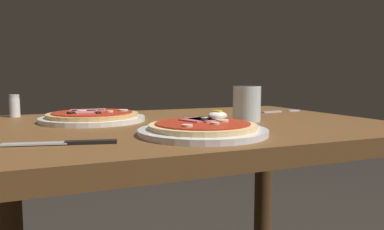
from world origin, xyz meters
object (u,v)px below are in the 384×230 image
pizza_across_left (93,117)px  water_glass_near (247,106)px  dining_table (187,172)px  pizza_foreground (203,129)px  knife (69,143)px  salt_shaker (14,106)px  fork (278,111)px

pizza_across_left → water_glass_near: size_ratio=2.95×
dining_table → water_glass_near: size_ratio=10.91×
pizza_foreground → knife: size_ratio=1.39×
pizza_foreground → water_glass_near: water_glass_near is taller
dining_table → knife: (-0.31, -0.21, 0.14)m
knife → salt_shaker: bearing=102.9°
pizza_across_left → salt_shaker: size_ratio=4.17×
pizza_across_left → knife: pizza_across_left is taller
pizza_across_left → salt_shaker: bearing=136.5°
pizza_across_left → knife: 0.34m
salt_shaker → knife: bearing=-77.1°
dining_table → fork: bearing=19.1°
dining_table → salt_shaker: size_ratio=15.44×
dining_table → pizza_across_left: 0.29m
dining_table → pizza_foreground: bearing=-102.1°
knife → salt_shaker: 0.54m
pizza_across_left → water_glass_near: 0.42m
fork → salt_shaker: size_ratio=2.36×
knife → fork: bearing=26.5°
dining_table → fork: (0.39, 0.13, 0.14)m
pizza_foreground → dining_table: bearing=77.9°
pizza_across_left → fork: pizza_across_left is taller
fork → knife: knife is taller
dining_table → water_glass_near: water_glass_near is taller
pizza_foreground → fork: bearing=37.8°
fork → salt_shaker: bearing=167.7°
water_glass_near → dining_table: bearing=164.3°
pizza_foreground → fork: size_ratio=1.70×
pizza_foreground → salt_shaker: 0.64m
water_glass_near → knife: size_ratio=0.49×
pizza_foreground → salt_shaker: size_ratio=4.02×
pizza_across_left → knife: bearing=-104.0°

